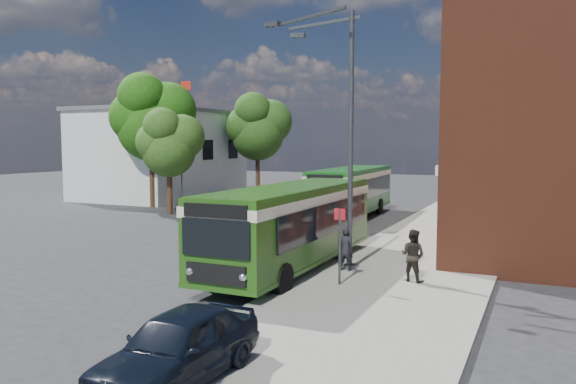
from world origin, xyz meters
The scene contains 15 objects.
ground centered at (0.00, 0.00, 0.00)m, with size 120.00×120.00×0.00m, color #27272A.
pavement centered at (7.00, 8.00, 0.07)m, with size 6.00×48.00×0.15m, color gray.
kerb_line centered at (3.95, 8.00, 0.01)m, with size 0.12×48.00×0.01m, color beige.
white_building centered at (-18.00, 18.00, 3.66)m, with size 9.40×13.40×7.30m.
flagpole centered at (-12.45, 13.00, 4.94)m, with size 0.95×0.10×9.00m.
street_lamp centered at (4.84, -2.00, 4.79)m, with size 2.96×2.38×9.00m.
bus_stop_sign centered at (5.60, -4.20, 1.51)m, with size 0.35×0.08×2.52m.
bus_front centered at (3.20, -2.50, 1.83)m, with size 2.66×10.27×3.02m.
bus_rear centered at (0.65, 12.05, 1.83)m, with size 2.96×10.50×3.02m.
parked_car centered at (5.28, -12.22, 0.82)m, with size 1.58×3.92×1.34m, color black.
pedestrian_a centered at (5.15, -2.33, 0.91)m, with size 0.55×0.36×1.51m, color black.
pedestrian_b centered at (7.59, -2.86, 0.99)m, with size 0.81×0.63×1.67m, color black.
tree_left centered at (-10.47, 8.84, 4.59)m, with size 4.01×3.81×6.77m.
tree_mid centered at (-13.86, 11.40, 6.36)m, with size 5.55×5.27×9.37m.
tree_right centered at (-10.81, 21.63, 5.94)m, with size 5.19×4.93×8.76m.
Camera 1 is at (11.31, -20.48, 4.54)m, focal length 35.00 mm.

